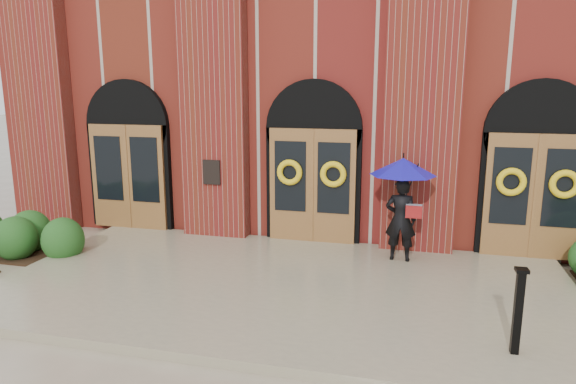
% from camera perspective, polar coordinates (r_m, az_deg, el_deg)
% --- Properties ---
extents(ground, '(90.00, 90.00, 0.00)m').
position_cam_1_polar(ground, '(9.12, -0.85, -11.28)').
color(ground, tan).
rests_on(ground, ground).
extents(landing, '(10.00, 5.30, 0.15)m').
position_cam_1_polar(landing, '(9.22, -0.61, -10.49)').
color(landing, gray).
rests_on(landing, ground).
extents(church_building, '(16.20, 12.53, 7.00)m').
position_cam_1_polar(church_building, '(17.01, 6.93, 11.58)').
color(church_building, maroon).
rests_on(church_building, ground).
extents(man_with_umbrella, '(1.33, 1.33, 2.05)m').
position_cam_1_polar(man_with_umbrella, '(10.19, 12.58, 0.27)').
color(man_with_umbrella, black).
rests_on(man_with_umbrella, landing).
extents(metal_post, '(0.16, 0.16, 1.17)m').
position_cam_1_polar(metal_post, '(7.37, 24.19, -11.81)').
color(metal_post, black).
rests_on(metal_post, landing).
extents(hedge_wall_left, '(3.36, 1.34, 0.86)m').
position_cam_1_polar(hedge_wall_left, '(12.26, -26.02, -4.24)').
color(hedge_wall_left, '#1D4818').
rests_on(hedge_wall_left, ground).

